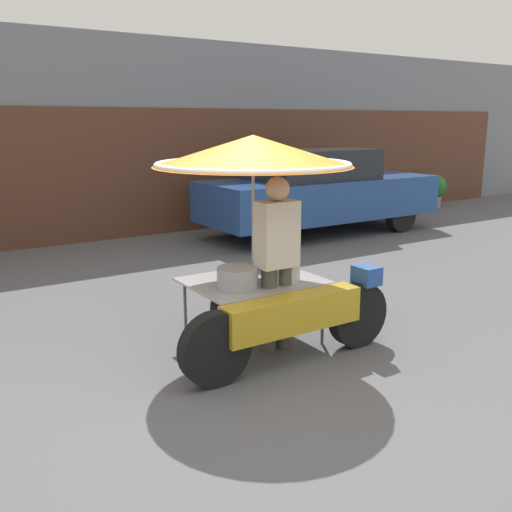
# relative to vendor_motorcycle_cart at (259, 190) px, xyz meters

# --- Properties ---
(ground_plane) EXTENTS (36.00, 36.00, 0.00)m
(ground_plane) POSITION_rel_vendor_motorcycle_cart_xyz_m (-0.50, -0.73, -1.52)
(ground_plane) COLOR #56565B
(shopfront_building) EXTENTS (28.00, 2.06, 3.66)m
(shopfront_building) POSITION_rel_vendor_motorcycle_cart_xyz_m (-0.50, 6.79, 0.30)
(shopfront_building) COLOR gray
(shopfront_building) RESTS_ON ground
(vendor_motorcycle_cart) EXTENTS (2.21, 1.87, 2.02)m
(vendor_motorcycle_cart) POSITION_rel_vendor_motorcycle_cart_xyz_m (0.00, 0.00, 0.00)
(vendor_motorcycle_cart) COLOR black
(vendor_motorcycle_cart) RESTS_ON ground
(vendor_person) EXTENTS (0.38, 0.22, 1.65)m
(vendor_person) POSITION_rel_vendor_motorcycle_cart_xyz_m (0.07, -0.19, -0.59)
(vendor_person) COLOR #4C473D
(vendor_person) RESTS_ON ground
(parked_car) EXTENTS (4.69, 1.77, 1.63)m
(parked_car) POSITION_rel_vendor_motorcycle_cart_xyz_m (4.05, 4.11, -0.68)
(parked_car) COLOR black
(parked_car) RESTS_ON ground
(potted_plant) EXTENTS (0.59, 0.59, 0.81)m
(potted_plant) POSITION_rel_vendor_motorcycle_cart_xyz_m (8.77, 5.25, -1.06)
(potted_plant) COLOR gray
(potted_plant) RESTS_ON ground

